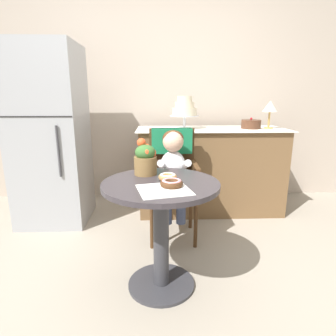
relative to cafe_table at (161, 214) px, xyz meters
name	(u,v)px	position (x,y,z in m)	size (l,w,h in m)	color
ground_plane	(161,285)	(0.00, 0.00, -0.51)	(8.00, 8.00, 0.00)	gray
back_wall	(158,86)	(0.00, 1.85, 0.84)	(4.80, 0.10, 2.70)	#B2A393
cafe_table	(161,214)	(0.00, 0.00, 0.00)	(0.72, 0.72, 0.72)	#332D33
wicker_chair	(172,165)	(0.11, 0.76, 0.13)	(0.42, 0.45, 0.95)	#472D19
seated_child	(173,165)	(0.11, 0.60, 0.17)	(0.27, 0.32, 0.73)	silver
paper_napkin	(164,190)	(0.02, -0.15, 0.21)	(0.28, 0.26, 0.00)	white
donut_front	(168,177)	(0.04, 0.04, 0.23)	(0.12, 0.12, 0.04)	#AD7542
donut_mid	(172,183)	(0.06, -0.10, 0.24)	(0.13, 0.13, 0.04)	#4C2D19
flower_vase	(145,159)	(-0.10, 0.18, 0.32)	(0.15, 0.15, 0.24)	brown
display_counter	(210,170)	(0.55, 1.30, -0.05)	(1.56, 0.62, 0.90)	brown
tiered_cake_stand	(184,109)	(0.26, 1.30, 0.59)	(0.30, 0.30, 0.33)	silver
round_layer_cake	(251,124)	(0.96, 1.30, 0.44)	(0.20, 0.20, 0.12)	#4C2D1E
table_lamp	(270,108)	(1.15, 1.28, 0.61)	(0.15, 0.15, 0.28)	#B28C47
refrigerator	(50,137)	(-1.05, 1.10, 0.34)	(0.64, 0.63, 1.70)	#9EA0A5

